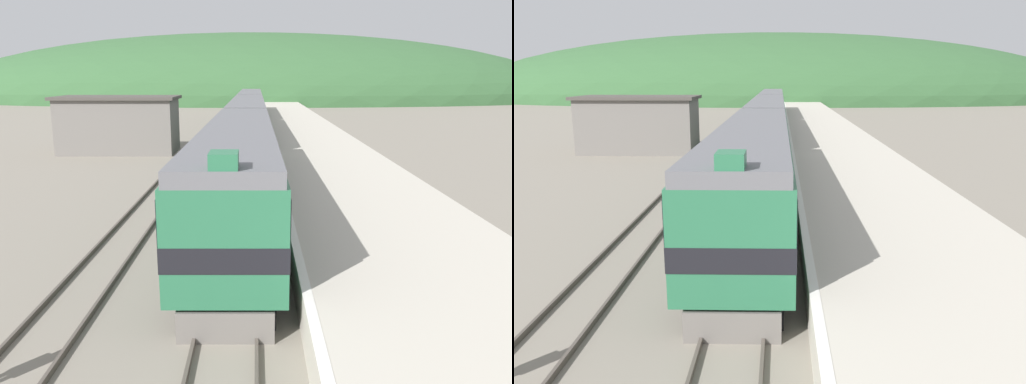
# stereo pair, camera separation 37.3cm
# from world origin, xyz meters

# --- Properties ---
(track_main) EXTENTS (1.52, 180.00, 0.16)m
(track_main) POSITION_xyz_m (0.00, 70.00, 0.08)
(track_main) COLOR #4C443D
(track_main) RESTS_ON ground
(track_siding) EXTENTS (1.52, 180.00, 0.16)m
(track_siding) POSITION_xyz_m (-4.24, 70.00, 0.08)
(track_siding) COLOR #4C443D
(track_siding) RESTS_ON ground
(platform) EXTENTS (6.95, 140.00, 1.10)m
(platform) POSITION_xyz_m (5.25, 50.00, 0.54)
(platform) COLOR #BCB5A5
(platform) RESTS_ON ground
(distant_hills) EXTENTS (161.71, 72.77, 32.98)m
(distant_hills) POSITION_xyz_m (0.00, 138.91, 0.00)
(distant_hills) COLOR #335B33
(distant_hills) RESTS_ON ground
(station_shed) EXTENTS (9.41, 4.83, 4.45)m
(station_shed) POSITION_xyz_m (-10.18, 46.31, 2.24)
(station_shed) COLOR slate
(station_shed) RESTS_ON ground
(express_train_lead_car) EXTENTS (2.94, 20.83, 4.39)m
(express_train_lead_car) POSITION_xyz_m (0.00, 27.05, 2.21)
(express_train_lead_car) COLOR black
(express_train_lead_car) RESTS_ON ground
(carriage_second) EXTENTS (2.93, 22.29, 4.03)m
(carriage_second) POSITION_xyz_m (0.00, 49.73, 2.19)
(carriage_second) COLOR black
(carriage_second) RESTS_ON ground
(carriage_third) EXTENTS (2.93, 22.29, 4.03)m
(carriage_third) POSITION_xyz_m (0.00, 72.90, 2.19)
(carriage_third) COLOR black
(carriage_third) RESTS_ON ground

